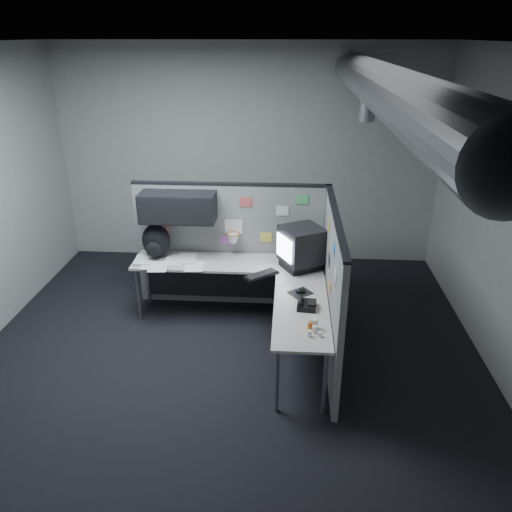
# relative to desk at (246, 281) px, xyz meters

# --- Properties ---
(room) EXTENTS (5.62, 5.62, 3.22)m
(room) POSITION_rel_desk_xyz_m (0.41, -0.70, 1.48)
(room) COLOR black
(room) RESTS_ON ground
(partition_back) EXTENTS (2.44, 0.42, 1.63)m
(partition_back) POSITION_rel_desk_xyz_m (-0.40, 0.53, 0.38)
(partition_back) COLOR slate
(partition_back) RESTS_ON ground
(partition_right) EXTENTS (0.07, 2.23, 1.63)m
(partition_right) POSITION_rel_desk_xyz_m (0.95, -0.49, 0.21)
(partition_right) COLOR slate
(partition_right) RESTS_ON ground
(desk) EXTENTS (2.31, 2.11, 0.73)m
(desk) POSITION_rel_desk_xyz_m (0.00, 0.00, 0.00)
(desk) COLOR #B5ADA4
(desk) RESTS_ON ground
(monitor) EXTENTS (0.60, 0.60, 0.50)m
(monitor) POSITION_rel_desk_xyz_m (0.64, 0.18, 0.38)
(monitor) COLOR black
(monitor) RESTS_ON desk
(keyboard) EXTENTS (0.41, 0.38, 0.04)m
(keyboard) POSITION_rel_desk_xyz_m (0.19, -0.09, 0.13)
(keyboard) COLOR black
(keyboard) RESTS_ON desk
(mouse) EXTENTS (0.30, 0.29, 0.05)m
(mouse) POSITION_rel_desk_xyz_m (0.63, -0.47, 0.13)
(mouse) COLOR black
(mouse) RESTS_ON desk
(phone) EXTENTS (0.20, 0.22, 0.10)m
(phone) POSITION_rel_desk_xyz_m (0.68, -0.78, 0.15)
(phone) COLOR black
(phone) RESTS_ON desk
(bottles) EXTENTS (0.14, 0.16, 0.08)m
(bottles) POSITION_rel_desk_xyz_m (0.73, -1.25, 0.15)
(bottles) COLOR silver
(bottles) RESTS_ON desk
(cup) EXTENTS (0.08, 0.08, 0.11)m
(cup) POSITION_rel_desk_xyz_m (0.74, -1.17, 0.17)
(cup) COLOR beige
(cup) RESTS_ON desk
(papers) EXTENTS (0.89, 0.60, 0.02)m
(papers) POSITION_rel_desk_xyz_m (-0.96, 0.19, 0.13)
(papers) COLOR white
(papers) RESTS_ON desk
(backpack) EXTENTS (0.42, 0.41, 0.43)m
(backpack) POSITION_rel_desk_xyz_m (-1.13, 0.35, 0.33)
(backpack) COLOR black
(backpack) RESTS_ON desk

